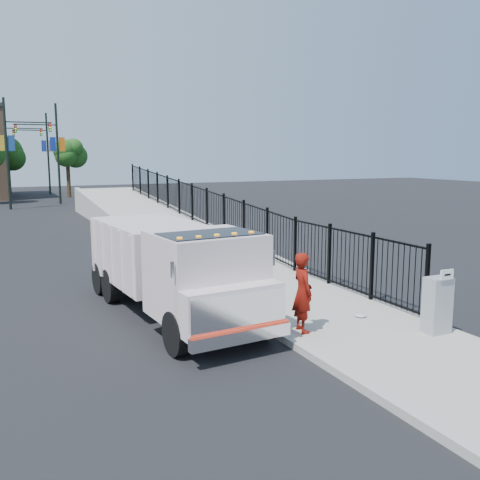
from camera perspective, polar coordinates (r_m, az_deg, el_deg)
name	(u,v)px	position (r m, az deg, el deg)	size (l,w,h in m)	color
ground	(254,321)	(13.21, 1.53, -8.61)	(120.00, 120.00, 0.00)	black
sidewalk	(370,332)	(12.60, 13.69, -9.49)	(3.55, 12.00, 0.12)	#9E998E
curb	(297,344)	(11.53, 6.09, -10.94)	(0.30, 12.00, 0.16)	#ADAAA3
ramp	(154,231)	(28.61, -9.16, 0.95)	(3.95, 24.00, 1.70)	#9E998E
iron_fence	(207,221)	(25.19, -3.55, 2.01)	(0.10, 28.00, 1.80)	black
truck	(174,264)	(13.27, -7.10, -2.56)	(2.81, 7.17, 2.40)	black
worker	(303,292)	(11.93, 6.69, -5.57)	(0.65, 0.43, 1.79)	maroon
utility_cabinet	(437,305)	(12.61, 20.28, -6.54)	(0.55, 0.40, 1.25)	gray
arrow_sign	(447,275)	(12.29, 21.20, -3.46)	(0.35, 0.04, 0.22)	white
debris	(360,315)	(13.44, 12.72, -7.83)	(0.30, 0.30, 0.08)	silver
light_pole_0	(11,149)	(42.50, -23.21, 8.90)	(3.77, 0.22, 8.00)	black
light_pole_1	(54,150)	(45.87, -19.25, 9.09)	(3.77, 0.22, 8.00)	black
light_pole_2	(10,150)	(53.05, -23.33, 8.80)	(3.77, 0.22, 8.00)	black
light_pole_3	(45,150)	(56.89, -20.12, 8.96)	(3.78, 0.22, 8.00)	black
tree_1	(67,155)	(52.73, -17.94, 8.58)	(2.05, 2.05, 5.02)	#382314
tree_2	(7,154)	(59.08, -23.57, 8.36)	(3.09, 3.09, 5.55)	#382314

